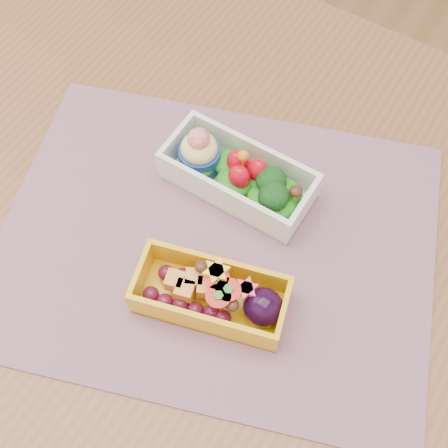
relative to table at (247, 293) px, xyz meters
The scene contains 5 objects.
ground 0.65m from the table, ahead, with size 3.00×3.00×0.00m, color olive.
table is the anchor object (origin of this frame).
placemat 0.11m from the table, behind, with size 0.47×0.36×0.00m, color gray.
bento_white 0.15m from the table, 130.76° to the left, with size 0.17×0.08×0.07m.
bento_yellow 0.14m from the table, 93.64° to the right, with size 0.16×0.11×0.05m.
Camera 1 is at (0.12, -0.24, 1.31)m, focal length 46.05 mm.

